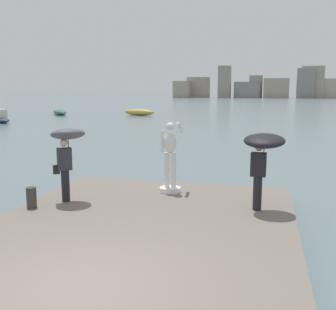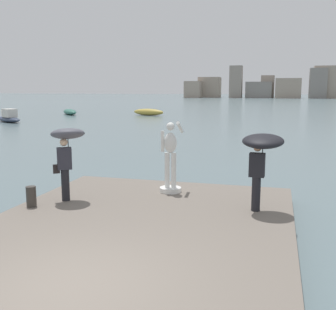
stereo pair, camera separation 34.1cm
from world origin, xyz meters
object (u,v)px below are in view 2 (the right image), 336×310
(mooring_bollard, at_px, (31,197))
(boat_mid, at_px, (9,118))
(boat_near, at_px, (148,112))
(boat_far, at_px, (70,112))
(onlooker_right, at_px, (261,150))
(onlooker_left, at_px, (67,144))
(statue_white_figure, at_px, (170,162))

(mooring_bollard, height_order, boat_mid, boat_mid)
(boat_near, relative_size, boat_far, 1.07)
(onlooker_right, distance_m, mooring_bollard, 6.05)
(onlooker_left, bearing_deg, statue_white_figure, 32.81)
(statue_white_figure, height_order, mooring_bollard, statue_white_figure)
(onlooker_left, height_order, boat_far, onlooker_left)
(statue_white_figure, xyz_separation_m, boat_near, (-13.16, 38.55, -0.88))
(statue_white_figure, bearing_deg, onlooker_right, -25.13)
(onlooker_right, relative_size, boat_near, 0.43)
(onlooker_left, bearing_deg, boat_near, 104.87)
(mooring_bollard, bearing_deg, boat_near, 103.76)
(boat_near, bearing_deg, boat_mid, -127.91)
(onlooker_right, bearing_deg, onlooker_left, -175.98)
(onlooker_left, relative_size, boat_mid, 0.43)
(boat_near, xyz_separation_m, boat_mid, (-10.72, -13.76, 0.04))
(statue_white_figure, distance_m, mooring_bollard, 4.02)
(onlooker_left, xyz_separation_m, onlooker_right, (5.16, 0.36, -0.00))
(onlooker_right, xyz_separation_m, boat_mid, (-26.54, 26.04, -1.49))
(onlooker_right, xyz_separation_m, boat_near, (-15.82, 39.80, -1.54))
(statue_white_figure, distance_m, boat_near, 40.74)
(boat_mid, bearing_deg, onlooker_left, -51.00)
(boat_near, distance_m, boat_far, 10.61)
(statue_white_figure, bearing_deg, boat_far, 122.47)
(boat_mid, distance_m, boat_far, 12.44)
(mooring_bollard, bearing_deg, onlooker_right, 11.72)
(mooring_bollard, distance_m, boat_near, 42.21)
(onlooker_right, height_order, boat_far, onlooker_right)
(onlooker_left, bearing_deg, onlooker_right, 4.02)
(onlooker_left, height_order, boat_near, onlooker_left)
(onlooker_right, height_order, mooring_bollard, onlooker_right)
(statue_white_figure, relative_size, boat_near, 0.46)
(onlooker_right, xyz_separation_m, mooring_bollard, (-5.78, -1.20, -1.29))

